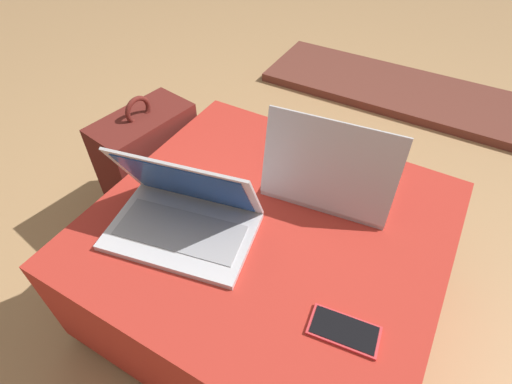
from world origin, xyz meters
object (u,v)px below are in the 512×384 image
object	(u,v)px
laptop_near	(184,215)
backpack	(150,165)
laptop_far	(331,176)
cell_phone	(344,331)

from	to	relation	value
laptop_near	backpack	world-z (taller)	laptop_near
laptop_near	laptop_far	bearing A→B (deg)	37.72
backpack	laptop_far	bearing A→B (deg)	101.26
laptop_near	cell_phone	distance (m)	0.46
cell_phone	backpack	distance (m)	0.96
laptop_near	backpack	distance (m)	0.56
laptop_far	cell_phone	world-z (taller)	laptop_far
laptop_near	backpack	xyz separation A→B (m)	(-0.41, 0.29, -0.23)
laptop_near	cell_phone	xyz separation A→B (m)	(0.46, -0.07, -0.04)
laptop_far	laptop_near	bearing A→B (deg)	42.53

